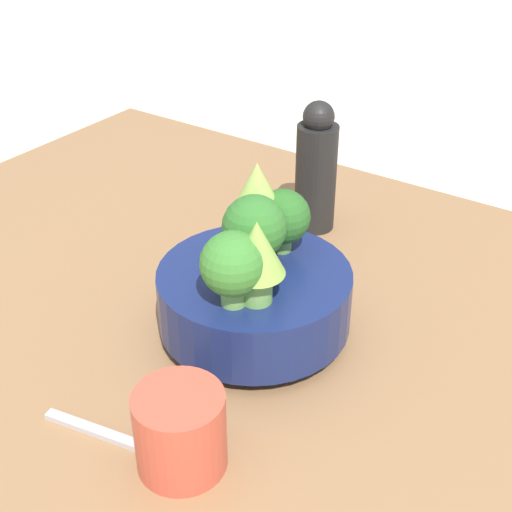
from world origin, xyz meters
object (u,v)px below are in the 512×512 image
bowl (256,299)px  pepper_mill (316,170)px  cup (180,431)px  fork (128,442)px

bowl → pepper_mill: pepper_mill is taller
pepper_mill → bowl: bearing=-73.9°
bowl → cup: size_ratio=2.59×
bowl → fork: bowl is taller
pepper_mill → fork: size_ratio=1.00×
bowl → cup: 0.19m
bowl → cup: (0.05, -0.18, -0.01)m
pepper_mill → fork: pepper_mill is taller
cup → fork: 0.06m
cup → pepper_mill: (-0.12, 0.42, 0.05)m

